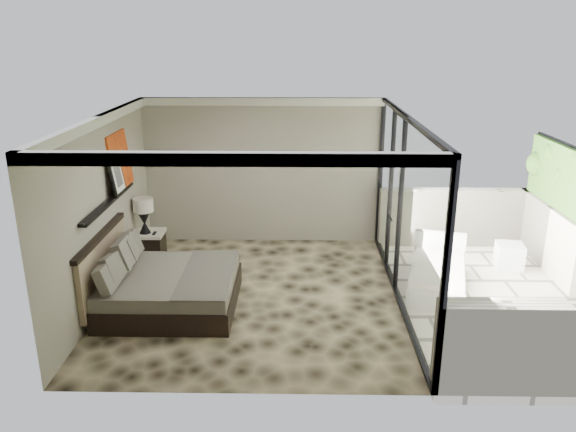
{
  "coord_description": "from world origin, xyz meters",
  "views": [
    {
      "loc": [
        0.67,
        -7.96,
        3.94
      ],
      "look_at": [
        0.53,
        0.4,
        1.19
      ],
      "focal_mm": 35.0,
      "sensor_mm": 36.0,
      "label": 1
    }
  ],
  "objects_px": {
    "nightstand": "(150,245)",
    "ottoman": "(509,256)",
    "bed": "(164,286)",
    "lounger": "(437,274)",
    "table_lamp": "(144,211)"
  },
  "relations": [
    {
      "from": "bed",
      "to": "nightstand",
      "type": "height_order",
      "value": "bed"
    },
    {
      "from": "nightstand",
      "to": "lounger",
      "type": "xyz_separation_m",
      "value": [
        4.95,
        -1.08,
        -0.05
      ]
    },
    {
      "from": "ottoman",
      "to": "lounger",
      "type": "xyz_separation_m",
      "value": [
        -1.43,
        -0.77,
        -0.01
      ]
    },
    {
      "from": "nightstand",
      "to": "ottoman",
      "type": "xyz_separation_m",
      "value": [
        6.38,
        -0.31,
        -0.04
      ]
    },
    {
      "from": "table_lamp",
      "to": "lounger",
      "type": "bearing_deg",
      "value": -11.53
    },
    {
      "from": "table_lamp",
      "to": "ottoman",
      "type": "height_order",
      "value": "table_lamp"
    },
    {
      "from": "lounger",
      "to": "table_lamp",
      "type": "bearing_deg",
      "value": -176.53
    },
    {
      "from": "ottoman",
      "to": "lounger",
      "type": "relative_size",
      "value": 0.24
    },
    {
      "from": "nightstand",
      "to": "ottoman",
      "type": "distance_m",
      "value": 6.38
    },
    {
      "from": "nightstand",
      "to": "table_lamp",
      "type": "bearing_deg",
      "value": -144.55
    },
    {
      "from": "bed",
      "to": "nightstand",
      "type": "distance_m",
      "value": 1.97
    },
    {
      "from": "bed",
      "to": "nightstand",
      "type": "bearing_deg",
      "value": 110.1
    },
    {
      "from": "nightstand",
      "to": "table_lamp",
      "type": "distance_m",
      "value": 0.68
    },
    {
      "from": "nightstand",
      "to": "ottoman",
      "type": "bearing_deg",
      "value": -14.13
    },
    {
      "from": "nightstand",
      "to": "ottoman",
      "type": "relative_size",
      "value": 1.17
    }
  ]
}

